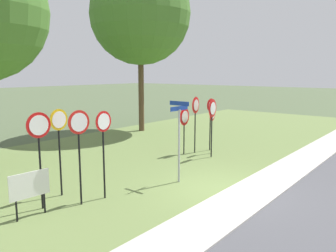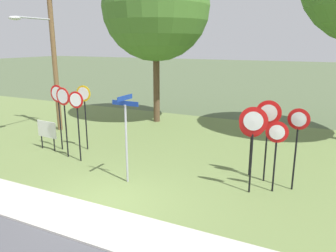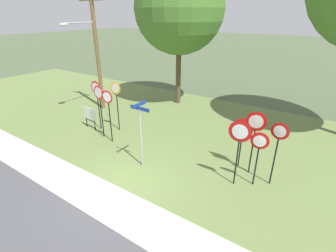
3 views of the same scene
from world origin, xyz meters
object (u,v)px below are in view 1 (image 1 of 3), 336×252
object	(u,v)px
yield_sign_near_left	(185,120)
yield_sign_far_left	(211,112)
yield_sign_near_right	(213,114)
notice_board	(30,187)
stop_sign_near_right	(59,134)
yield_sign_far_right	(196,111)
oak_tree_right	(140,14)
stop_sign_far_left	(39,139)
yield_sign_center	(212,119)
stop_sign_near_left	(79,137)
stop_sign_far_center	(104,137)
street_name_post	(179,134)

from	to	relation	value
yield_sign_near_left	yield_sign_far_left	xyz separation A→B (m)	(1.46, -0.53, 0.27)
yield_sign_near_right	notice_board	size ratio (longest dim) A/B	2.14
stop_sign_near_right	yield_sign_near_right	xyz separation A→B (m)	(7.18, -1.13, 0.04)
stop_sign_near_right	yield_sign_near_right	distance (m)	7.27
yield_sign_far_right	oak_tree_right	xyz separation A→B (m)	(3.01, 6.37, 5.46)
stop_sign_far_left	yield_sign_center	xyz separation A→B (m)	(8.77, -0.25, -0.37)
yield_sign_far_left	notice_board	xyz separation A→B (m)	(-9.81, -0.42, -1.08)
yield_sign_far_left	stop_sign_near_right	bearing A→B (deg)	-177.00
notice_board	oak_tree_right	size ratio (longest dim) A/B	0.12
stop_sign_near_left	notice_board	size ratio (longest dim) A/B	2.24
notice_board	oak_tree_right	bearing A→B (deg)	35.12
stop_sign_far_center	oak_tree_right	world-z (taller)	oak_tree_right
notice_board	yield_sign_center	bearing A→B (deg)	4.48
stop_sign_near_left	street_name_post	xyz separation A→B (m)	(3.47, -0.97, -0.31)
stop_sign_near_right	yield_sign_near_right	size ratio (longest dim) A/B	1.03
stop_sign_far_left	yield_sign_far_right	distance (m)	8.39
yield_sign_near_right	yield_sign_far_right	distance (m)	1.10
street_name_post	yield_sign_center	bearing A→B (deg)	17.16
notice_board	stop_sign_far_left	bearing A→B (deg)	31.40
stop_sign_far_left	stop_sign_far_center	size ratio (longest dim) A/B	1.02
yield_sign_center	yield_sign_near_right	bearing A→B (deg)	-156.64
stop_sign_near_left	stop_sign_near_right	bearing A→B (deg)	90.35
stop_sign_near_left	stop_sign_near_right	xyz separation A→B (m)	(0.07, 1.10, -0.05)
yield_sign_far_left	notice_board	bearing A→B (deg)	-172.27
oak_tree_right	stop_sign_far_center	bearing A→B (deg)	-142.14
yield_sign_near_right	street_name_post	bearing A→B (deg)	-173.17
stop_sign_near_right	stop_sign_far_center	size ratio (longest dim) A/B	1.01
street_name_post	oak_tree_right	bearing A→B (deg)	50.41
notice_board	stop_sign_far_center	bearing A→B (deg)	-8.49
stop_sign_far_left	stop_sign_far_center	distance (m)	1.83
stop_sign_far_center	yield_sign_near_right	distance (m)	6.48
yield_sign_near_right	stop_sign_far_center	bearing A→B (deg)	173.90
yield_sign_near_left	oak_tree_right	world-z (taller)	oak_tree_right
yield_sign_center	street_name_post	world-z (taller)	street_name_post
stop_sign_near_right	yield_sign_far_right	size ratio (longest dim) A/B	1.02
yield_sign_far_left	stop_sign_far_left	bearing A→B (deg)	-173.72
stop_sign_far_left	yield_sign_far_right	world-z (taller)	stop_sign_far_left
yield_sign_far_left	yield_sign_far_right	xyz separation A→B (m)	(-0.92, 0.28, 0.13)
stop_sign_near_right	street_name_post	size ratio (longest dim) A/B	0.96
oak_tree_right	stop_sign_near_left	bearing A→B (deg)	-144.78
yield_sign_far_right	oak_tree_right	size ratio (longest dim) A/B	0.25
stop_sign_near_left	stop_sign_far_center	distance (m)	0.79
yield_sign_near_right	stop_sign_far_left	bearing A→B (deg)	168.37
notice_board	stop_sign_near_right	bearing A→B (deg)	31.52
yield_sign_far_left	street_name_post	distance (m)	5.24
yield_sign_near_right	oak_tree_right	world-z (taller)	oak_tree_right
yield_sign_near_left	yield_sign_near_right	size ratio (longest dim) A/B	0.83
stop_sign_near_right	yield_sign_far_right	distance (m)	7.42
stop_sign_far_center	stop_sign_near_left	bearing A→B (deg)	164.17
stop_sign_far_center	oak_tree_right	xyz separation A→B (m)	(9.73, 7.56, 5.56)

